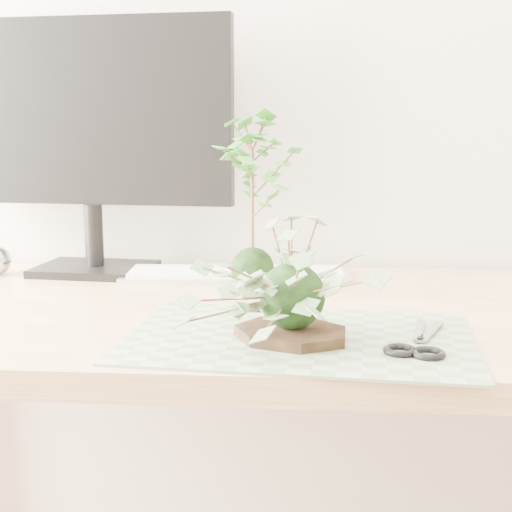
% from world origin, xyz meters
% --- Properties ---
extents(desk, '(1.60, 0.70, 0.74)m').
position_xyz_m(desk, '(-0.00, 1.23, 0.65)').
color(desk, '#DFBE81').
rests_on(desk, ground_plane).
extents(cutting_mat, '(0.51, 0.36, 0.00)m').
position_xyz_m(cutting_mat, '(0.07, 1.04, 0.74)').
color(cutting_mat, '#5C7955').
rests_on(cutting_mat, desk).
extents(stone_dish, '(0.21, 0.21, 0.01)m').
position_xyz_m(stone_dish, '(0.06, 1.03, 0.75)').
color(stone_dish, black).
rests_on(stone_dish, cutting_mat).
extents(ivy_kokedama, '(0.31, 0.31, 0.18)m').
position_xyz_m(ivy_kokedama, '(0.06, 1.03, 0.85)').
color(ivy_kokedama, black).
rests_on(ivy_kokedama, stone_dish).
extents(maple_kokedama, '(0.22, 0.22, 0.33)m').
position_xyz_m(maple_kokedama, '(-0.02, 1.34, 0.97)').
color(maple_kokedama, black).
rests_on(maple_kokedama, desk).
extents(keyboard, '(0.46, 0.16, 0.02)m').
position_xyz_m(keyboard, '(-0.06, 1.45, 0.75)').
color(keyboard, silver).
rests_on(keyboard, desk).
extents(monitor, '(0.58, 0.19, 0.51)m').
position_xyz_m(monitor, '(-0.36, 1.49, 1.03)').
color(monitor, black).
rests_on(monitor, desk).
extents(scissors, '(0.09, 0.19, 0.01)m').
position_xyz_m(scissors, '(0.23, 0.99, 0.75)').
color(scissors, gray).
rests_on(scissors, cutting_mat).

